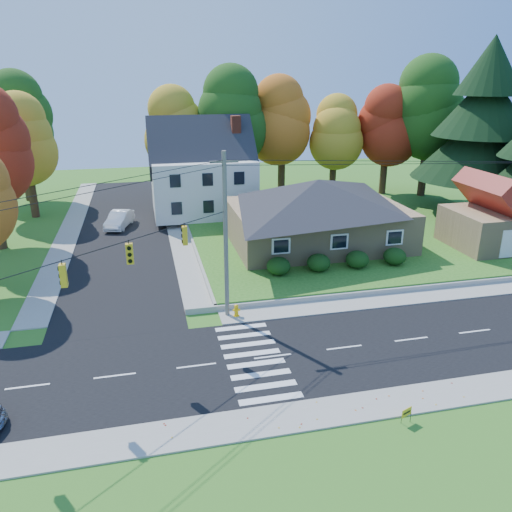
{
  "coord_description": "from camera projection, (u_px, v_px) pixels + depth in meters",
  "views": [
    {
      "loc": [
        -5.96,
        -21.94,
        13.89
      ],
      "look_at": [
        0.95,
        8.0,
        2.7
      ],
      "focal_mm": 35.0,
      "sensor_mm": 36.0,
      "label": 1
    }
  ],
  "objects": [
    {
      "name": "tree_lot_4",
      "position": [
        388.0,
        126.0,
        57.2
      ],
      "size": [
        6.72,
        6.72,
        12.51
      ],
      "color": "#3F2A19",
      "rests_on": "lawn"
    },
    {
      "name": "lawn",
      "position": [
        348.0,
        225.0,
        47.99
      ],
      "size": [
        30.0,
        30.0,
        0.5
      ],
      "primitive_type": "cube",
      "color": "#3D7923",
      "rests_on": "ground"
    },
    {
      "name": "yard_sign",
      "position": [
        407.0,
        413.0,
        20.97
      ],
      "size": [
        0.55,
        0.24,
        0.72
      ],
      "color": "black",
      "rests_on": "ground"
    },
    {
      "name": "traffic_infrastructure",
      "position": [
        264.0,
        256.0,
        25.55
      ],
      "size": [
        38.1,
        10.66,
        10.0
      ],
      "color": "#666059",
      "rests_on": "ground"
    },
    {
      "name": "conifer_east_a",
      "position": [
        483.0,
        124.0,
        48.73
      ],
      "size": [
        12.8,
        12.8,
        16.96
      ],
      "color": "#3F2A19",
      "rests_on": "lawn"
    },
    {
      "name": "tree_lot_2",
      "position": [
        282.0,
        121.0,
        56.27
      ],
      "size": [
        7.28,
        7.28,
        13.56
      ],
      "color": "#3F2A19",
      "rests_on": "lawn"
    },
    {
      "name": "hedge_row",
      "position": [
        338.0,
        261.0,
        36.27
      ],
      "size": [
        10.7,
        1.7,
        1.27
      ],
      "color": "#163A10",
      "rests_on": "lawn"
    },
    {
      "name": "ground",
      "position": [
        273.0,
        357.0,
        26.1
      ],
      "size": [
        120.0,
        120.0,
        0.0
      ],
      "primitive_type": "plane",
      "color": "#3D7923"
    },
    {
      "name": "road_cross",
      "position": [
        124.0,
        227.0,
        48.21
      ],
      "size": [
        8.0,
        44.0,
        0.02
      ],
      "primitive_type": "cube",
      "color": "black",
      "rests_on": "ground"
    },
    {
      "name": "tree_lot_5",
      "position": [
        430.0,
        109.0,
        55.54
      ],
      "size": [
        8.4,
        8.4,
        15.64
      ],
      "color": "#3F2A19",
      "rests_on": "lawn"
    },
    {
      "name": "tree_lot_3",
      "position": [
        335.0,
        133.0,
        57.07
      ],
      "size": [
        6.16,
        6.16,
        11.47
      ],
      "color": "#3F2A19",
      "rests_on": "lawn"
    },
    {
      "name": "colonial_house",
      "position": [
        203.0,
        173.0,
        50.18
      ],
      "size": [
        10.4,
        8.4,
        9.6
      ],
      "color": "silver",
      "rests_on": "lawn"
    },
    {
      "name": "garage",
      "position": [
        496.0,
        218.0,
        40.75
      ],
      "size": [
        7.3,
        6.3,
        4.6
      ],
      "color": "tan",
      "rests_on": "lawn"
    },
    {
      "name": "white_car",
      "position": [
        119.0,
        219.0,
        47.92
      ],
      "size": [
        2.89,
        5.0,
        1.56
      ],
      "primitive_type": "imported",
      "rotation": [
        0.0,
        0.0,
        -0.28
      ],
      "color": "white",
      "rests_on": "road_cross"
    },
    {
      "name": "ranch_house",
      "position": [
        317.0,
        211.0,
        41.32
      ],
      "size": [
        14.6,
        10.6,
        5.4
      ],
      "color": "tan",
      "rests_on": "lawn"
    },
    {
      "name": "fire_hydrant",
      "position": [
        236.0,
        311.0,
        30.26
      ],
      "size": [
        0.47,
        0.37,
        0.83
      ],
      "color": "#F5B309",
      "rests_on": "ground"
    },
    {
      "name": "tree_lot_1",
      "position": [
        232.0,
        117.0,
        53.87
      ],
      "size": [
        7.84,
        7.84,
        14.6
      ],
      "color": "#3F2A19",
      "rests_on": "lawn"
    },
    {
      "name": "tree_lot_0",
      "position": [
        176.0,
        129.0,
        53.96
      ],
      "size": [
        6.72,
        6.72,
        12.51
      ],
      "color": "#3F2A19",
      "rests_on": "lawn"
    },
    {
      "name": "sidewalk_south",
      "position": [
        302.0,
        416.0,
        21.51
      ],
      "size": [
        90.0,
        2.0,
        0.08
      ],
      "primitive_type": "cube",
      "color": "#9C9A90",
      "rests_on": "ground"
    },
    {
      "name": "tree_west_2",
      "position": [
        24.0,
        140.0,
        49.14
      ],
      "size": [
        6.72,
        6.72,
        12.51
      ],
      "color": "#3F2A19",
      "rests_on": "ground"
    },
    {
      "name": "road_main",
      "position": [
        273.0,
        356.0,
        26.1
      ],
      "size": [
        90.0,
        8.0,
        0.02
      ],
      "primitive_type": "cube",
      "color": "black",
      "rests_on": "ground"
    },
    {
      "name": "sidewalk_north",
      "position": [
        252.0,
        314.0,
        30.66
      ],
      "size": [
        90.0,
        2.0,
        0.08
      ],
      "primitive_type": "cube",
      "color": "#9C9A90",
      "rests_on": "ground"
    },
    {
      "name": "tree_west_3",
      "position": [
        18.0,
        120.0,
        55.59
      ],
      "size": [
        7.84,
        7.84,
        14.6
      ],
      "color": "#3F2A19",
      "rests_on": "ground"
    }
  ]
}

